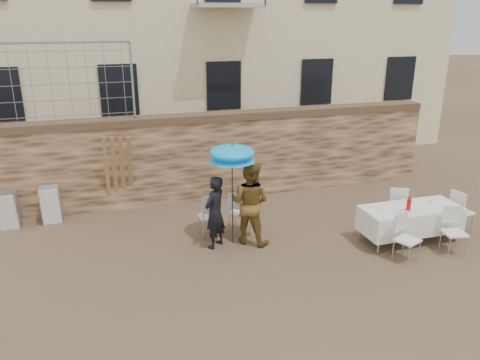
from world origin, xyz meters
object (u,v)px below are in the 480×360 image
object	(u,v)px
soda_bottle	(409,205)
chair_stack_left	(9,206)
umbrella	(232,156)
table_chair_front_left	(407,239)
table_chair_side	(462,211)
man_suit	(215,212)
couple_chair_right	(240,211)
woman_dress	(250,203)
table_chair_back	(396,205)
table_chair_front_right	(455,232)
couple_chair_left	(209,215)
banquet_table	(412,209)
chair_stack_right	(52,202)

from	to	relation	value
soda_bottle	chair_stack_left	distance (m)	8.77
umbrella	table_chair_front_left	size ratio (longest dim) A/B	2.10
umbrella	table_chair_side	distance (m)	5.29
man_suit	couple_chair_right	world-z (taller)	man_suit
woman_dress	table_chair_back	size ratio (longest dim) A/B	1.86
woman_dress	couple_chair_right	distance (m)	0.69
couple_chair_right	table_chair_front_left	size ratio (longest dim) A/B	1.00
table_chair_front_right	table_chair_back	bearing A→B (deg)	111.40
couple_chair_left	table_chair_side	distance (m)	5.59
table_chair_back	chair_stack_left	world-z (taller)	table_chair_back
man_suit	table_chair_side	bearing A→B (deg)	130.01
man_suit	table_chair_front_left	bearing A→B (deg)	112.52
couple_chair_right	soda_bottle	distance (m)	3.54
chair_stack_left	couple_chair_right	bearing A→B (deg)	-20.38
banquet_table	chair_stack_right	bearing A→B (deg)	155.73
umbrella	couple_chair_left	bearing A→B (deg)	131.63
soda_bottle	table_chair_back	distance (m)	1.11
woman_dress	couple_chair_left	bearing A→B (deg)	3.00
woman_dress	table_chair_front_right	distance (m)	4.14
couple_chair_left	table_chair_side	bearing A→B (deg)	162.44
banquet_table	table_chair_front_right	distance (m)	0.94
table_chair_back	couple_chair_left	bearing A→B (deg)	14.90
table_chair_front_left	chair_stack_left	size ratio (longest dim) A/B	1.04
couple_chair_right	chair_stack_right	distance (m)	4.43
couple_chair_right	table_chair_front_right	distance (m)	4.42
couple_chair_left	chair_stack_right	distance (m)	3.80
table_chair_front_left	chair_stack_left	world-z (taller)	table_chair_front_left
couple_chair_left	banquet_table	xyz separation A→B (m)	(4.01, -1.48, 0.25)
man_suit	chair_stack_left	world-z (taller)	man_suit
woman_dress	couple_chair_right	world-z (taller)	woman_dress
woman_dress	table_chair_back	distance (m)	3.49
table_chair_back	chair_stack_right	world-z (taller)	table_chair_back
table_chair_side	chair_stack_left	distance (m)	10.16
banquet_table	table_chair_back	world-z (taller)	table_chair_back
table_chair_back	table_chair_side	distance (m)	1.39
umbrella	table_chair_back	world-z (taller)	umbrella
table_chair_side	chair_stack_left	bearing A→B (deg)	62.15
umbrella	couple_chair_left	world-z (taller)	umbrella
soda_bottle	table_chair_front_left	bearing A→B (deg)	-123.69
man_suit	couple_chair_left	bearing A→B (deg)	-131.27
umbrella	soda_bottle	bearing A→B (deg)	-19.07
man_suit	table_chair_front_left	xyz separation A→B (m)	(3.41, -1.68, -0.29)
table_chair_front_left	chair_stack_left	distance (m)	8.65
woman_dress	umbrella	xyz separation A→B (m)	(-0.35, 0.10, 1.01)
soda_bottle	table_chair_front_right	bearing A→B (deg)	-40.60
couple_chair_left	table_chair_front_left	world-z (taller)	same
table_chair_front_left	table_chair_side	world-z (taller)	same
umbrella	table_chair_back	distance (m)	4.08
table_chair_front_left	table_chair_side	bearing A→B (deg)	0.51
table_chair_front_right	chair_stack_left	distance (m)	9.64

